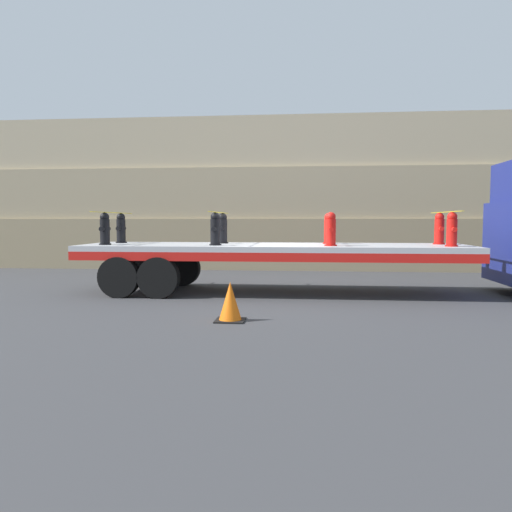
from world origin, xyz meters
TOP-DOWN VIEW (x-y plane):
  - ground_plane at (0.00, 0.00)m, footprint 120.00×120.00m
  - rock_cliff at (0.00, 7.06)m, footprint 60.00×3.30m
  - flatbed_trailer at (-0.76, 0.00)m, footprint 9.26×2.51m
  - fire_hydrant_black_near_0 at (-4.03, -0.53)m, footprint 0.29×0.49m
  - fire_hydrant_black_far_0 at (-4.03, 0.53)m, footprint 0.29×0.49m
  - fire_hydrant_black_near_1 at (-1.34, -0.53)m, footprint 0.29×0.49m
  - fire_hydrant_black_far_1 at (-1.34, 0.53)m, footprint 0.29×0.49m
  - fire_hydrant_red_near_2 at (1.34, -0.53)m, footprint 0.29×0.49m
  - fire_hydrant_red_far_2 at (1.34, 0.53)m, footprint 0.29×0.49m
  - fire_hydrant_red_near_3 at (4.03, -0.53)m, footprint 0.29×0.49m
  - fire_hydrant_red_far_3 at (4.03, 0.53)m, footprint 0.29×0.49m
  - cargo_strap_rear at (-4.03, 0.00)m, footprint 0.05×2.60m
  - cargo_strap_middle at (-1.34, 0.00)m, footprint 0.05×2.60m
  - cargo_strap_front at (4.03, 0.00)m, footprint 0.05×2.60m
  - traffic_cone at (-0.54, -3.53)m, footprint 0.52×0.52m

SIDE VIEW (x-z plane):
  - ground_plane at x=0.00m, z-range 0.00..0.00m
  - traffic_cone at x=-0.54m, z-range -0.01..0.68m
  - flatbed_trailer at x=-0.76m, z-range 0.35..1.53m
  - fire_hydrant_black_near_0 at x=-4.03m, z-range 1.17..1.94m
  - fire_hydrant_black_far_0 at x=-4.03m, z-range 1.17..1.94m
  - fire_hydrant_black_near_1 at x=-1.34m, z-range 1.17..1.94m
  - fire_hydrant_black_far_1 at x=-1.34m, z-range 1.17..1.94m
  - fire_hydrant_red_near_2 at x=1.34m, z-range 1.17..1.94m
  - fire_hydrant_red_far_2 at x=1.34m, z-range 1.17..1.94m
  - fire_hydrant_red_near_3 at x=4.03m, z-range 1.17..1.94m
  - fire_hydrant_red_far_3 at x=4.03m, z-range 1.17..1.94m
  - cargo_strap_rear at x=-4.03m, z-range 1.95..1.97m
  - cargo_strap_middle at x=-1.34m, z-range 1.95..1.97m
  - cargo_strap_front at x=4.03m, z-range 1.95..1.97m
  - rock_cliff at x=0.00m, z-range 0.00..5.49m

